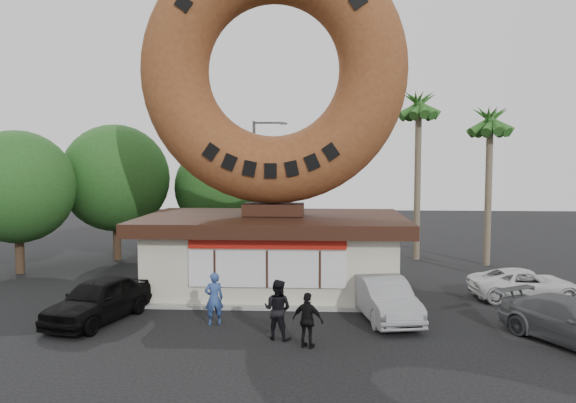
# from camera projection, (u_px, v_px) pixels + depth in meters

# --- Properties ---
(ground) EXTENTS (90.00, 90.00, 0.00)m
(ground) POSITION_uv_depth(u_px,v_px,m) (259.00, 333.00, 18.44)
(ground) COLOR black
(ground) RESTS_ON ground
(donut_shop) EXTENTS (11.20, 7.20, 3.80)m
(donut_shop) POSITION_uv_depth(u_px,v_px,m) (274.00, 250.00, 24.27)
(donut_shop) COLOR beige
(donut_shop) RESTS_ON ground
(giant_donut) EXTENTS (11.32, 2.88, 11.32)m
(giant_donut) POSITION_uv_depth(u_px,v_px,m) (273.00, 70.00, 23.70)
(giant_donut) COLOR brown
(giant_donut) RESTS_ON donut_shop
(tree_west) EXTENTS (6.00, 6.00, 7.65)m
(tree_west) POSITION_uv_depth(u_px,v_px,m) (116.00, 178.00, 31.56)
(tree_west) COLOR #473321
(tree_west) RESTS_ON ground
(tree_mid) EXTENTS (5.20, 5.20, 6.63)m
(tree_mid) POSITION_uv_depth(u_px,v_px,m) (219.00, 188.00, 33.29)
(tree_mid) COLOR #473321
(tree_mid) RESTS_ON ground
(tree_far) EXTENTS (5.60, 5.60, 7.14)m
(tree_far) POSITION_uv_depth(u_px,v_px,m) (17.00, 187.00, 27.80)
(tree_far) COLOR #473321
(tree_far) RESTS_ON ground
(palm_near) EXTENTS (2.60, 2.60, 9.75)m
(palm_near) POSITION_uv_depth(u_px,v_px,m) (419.00, 111.00, 31.33)
(palm_near) COLOR #726651
(palm_near) RESTS_ON ground
(palm_far) EXTENTS (2.60, 2.60, 8.75)m
(palm_far) POSITION_uv_depth(u_px,v_px,m) (490.00, 126.00, 29.71)
(palm_far) COLOR #726651
(palm_far) RESTS_ON ground
(street_lamp) EXTENTS (2.11, 0.20, 8.00)m
(street_lamp) POSITION_uv_depth(u_px,v_px,m) (257.00, 179.00, 34.14)
(street_lamp) COLOR #59595E
(street_lamp) RESTS_ON ground
(person_left) EXTENTS (0.78, 0.65, 1.82)m
(person_left) POSITION_uv_depth(u_px,v_px,m) (214.00, 299.00, 19.33)
(person_left) COLOR navy
(person_left) RESTS_ON ground
(person_center) EXTENTS (1.12, 0.99, 1.91)m
(person_center) POSITION_uv_depth(u_px,v_px,m) (278.00, 309.00, 17.77)
(person_center) COLOR black
(person_center) RESTS_ON ground
(person_right) EXTENTS (1.07, 0.76, 1.69)m
(person_right) POSITION_uv_depth(u_px,v_px,m) (308.00, 320.00, 16.94)
(person_right) COLOR black
(person_right) RESTS_ON ground
(car_black) EXTENTS (2.98, 4.92, 1.56)m
(car_black) POSITION_uv_depth(u_px,v_px,m) (98.00, 300.00, 19.71)
(car_black) COLOR black
(car_black) RESTS_ON ground
(car_silver) EXTENTS (2.37, 4.70, 1.48)m
(car_silver) POSITION_uv_depth(u_px,v_px,m) (385.00, 299.00, 20.02)
(car_silver) COLOR gray
(car_silver) RESTS_ON ground
(car_grey) EXTENTS (4.09, 5.05, 1.37)m
(car_grey) POSITION_uv_depth(u_px,v_px,m) (573.00, 322.00, 17.31)
(car_grey) COLOR #4F5254
(car_grey) RESTS_ON ground
(car_white) EXTENTS (4.55, 2.27, 1.24)m
(car_white) POSITION_uv_depth(u_px,v_px,m) (526.00, 284.00, 22.83)
(car_white) COLOR silver
(car_white) RESTS_ON ground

